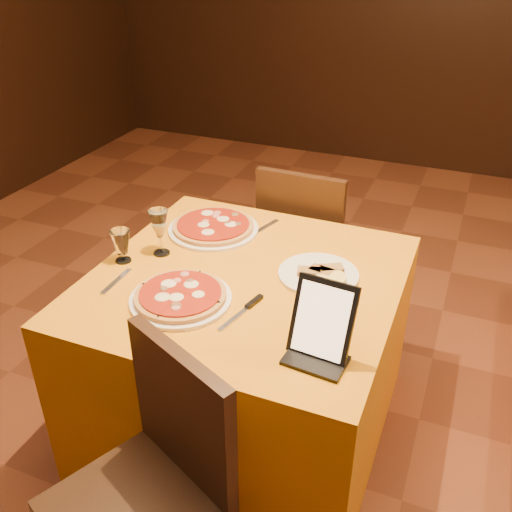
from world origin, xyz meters
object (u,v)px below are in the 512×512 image
at_px(wine_glass, 160,232).
at_px(tablet, 323,320).
at_px(chair_main_near, 133,509).
at_px(main_table, 246,356).
at_px(pizza_near, 181,297).
at_px(pizza_far, 213,228).
at_px(water_glass, 122,246).
at_px(chair_main_far, 310,245).

bearing_deg(wine_glass, tablet, -24.23).
height_order(chair_main_near, wine_glass, wine_glass).
distance_m(main_table, chair_main_near, 0.81).
relative_size(chair_main_near, pizza_near, 2.60).
bearing_deg(pizza_far, pizza_near, -76.40).
distance_m(water_glass, tablet, 0.88).
bearing_deg(chair_main_far, water_glass, 63.57).
bearing_deg(water_glass, chair_main_near, -56.89).
relative_size(pizza_near, wine_glass, 1.85).
bearing_deg(chair_main_near, wine_glass, 138.72).
relative_size(pizza_near, water_glass, 2.70).
distance_m(main_table, water_glass, 0.65).
relative_size(main_table, water_glass, 8.46).
distance_m(pizza_far, wine_glass, 0.28).
height_order(main_table, chair_main_far, chair_main_far).
height_order(main_table, pizza_far, pizza_far).
xyz_separation_m(chair_main_near, pizza_near, (-0.14, 0.58, 0.31)).
distance_m(chair_main_near, pizza_near, 0.67).
relative_size(chair_main_near, pizza_far, 2.41).
xyz_separation_m(chair_main_far, pizza_far, (-0.27, -0.55, 0.31)).
height_order(chair_main_near, water_glass, chair_main_near).
bearing_deg(main_table, pizza_far, 133.49).
bearing_deg(pizza_far, main_table, -46.51).
bearing_deg(main_table, water_glass, -171.29).
xyz_separation_m(chair_main_far, wine_glass, (-0.37, -0.80, 0.39)).
height_order(pizza_near, tablet, tablet).
bearing_deg(water_glass, pizza_near, -24.55).
distance_m(chair_main_near, water_glass, 0.94).
bearing_deg(water_glass, main_table, 8.71).
xyz_separation_m(chair_main_near, pizza_far, (-0.27, 1.09, 0.31)).
xyz_separation_m(wine_glass, water_glass, (-0.11, -0.11, -0.03)).
bearing_deg(pizza_near, water_glass, 155.45).
bearing_deg(pizza_far, water_glass, -120.57).
height_order(main_table, wine_glass, wine_glass).
xyz_separation_m(pizza_near, pizza_far, (-0.12, 0.51, 0.00)).
relative_size(main_table, pizza_near, 3.14).
distance_m(chair_main_far, pizza_near, 1.11).
distance_m(pizza_near, tablet, 0.54).
distance_m(chair_main_near, pizza_far, 1.16).
bearing_deg(wine_glass, pizza_near, -48.71).
xyz_separation_m(chair_main_near, chair_main_far, (0.00, 1.63, 0.00)).
distance_m(pizza_far, tablet, 0.88).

